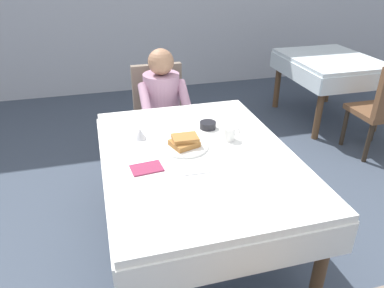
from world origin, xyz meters
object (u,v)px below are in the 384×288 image
at_px(diner_person, 163,103).
at_px(breakfast_stack, 185,141).
at_px(knife_right_of_plate, 216,145).
at_px(chair_diner, 160,112).
at_px(background_table_far, 329,67).
at_px(cup_coffee, 230,134).
at_px(dining_table_main, 198,166).
at_px(syrup_pitcher, 140,134).
at_px(plate_breakfast, 185,147).
at_px(bowl_butter, 208,125).
at_px(spoon_near_edge, 197,173).
at_px(fork_left_of_plate, 155,153).

xyz_separation_m(diner_person, breakfast_stack, (-0.05, -0.93, 0.12)).
bearing_deg(knife_right_of_plate, chair_diner, 2.64).
bearing_deg(background_table_far, cup_coffee, -138.29).
relative_size(dining_table_main, syrup_pitcher, 19.05).
relative_size(chair_diner, background_table_far, 0.83).
relative_size(plate_breakfast, knife_right_of_plate, 1.40).
height_order(bowl_butter, syrup_pitcher, syrup_pitcher).
relative_size(chair_diner, plate_breakfast, 3.32).
bearing_deg(spoon_near_edge, background_table_far, 44.66).
distance_m(diner_person, plate_breakfast, 0.94).
xyz_separation_m(breakfast_stack, fork_left_of_plate, (-0.19, -0.02, -0.04)).
bearing_deg(chair_diner, background_table_far, -165.04).
bearing_deg(diner_person, background_table_far, -161.07).
height_order(diner_person, fork_left_of_plate, diner_person).
distance_m(breakfast_stack, bowl_butter, 0.32).
xyz_separation_m(diner_person, background_table_far, (2.06, 0.71, -0.05)).
bearing_deg(background_table_far, plate_breakfast, -142.07).
height_order(cup_coffee, syrup_pitcher, cup_coffee).
bearing_deg(knife_right_of_plate, diner_person, 3.85).
distance_m(diner_person, fork_left_of_plate, 0.98).
bearing_deg(fork_left_of_plate, dining_table_main, -107.45).
distance_m(syrup_pitcher, knife_right_of_plate, 0.48).
bearing_deg(plate_breakfast, dining_table_main, -54.25).
xyz_separation_m(plate_breakfast, syrup_pitcher, (-0.24, 0.19, 0.03)).
bearing_deg(syrup_pitcher, bowl_butter, 5.07).
xyz_separation_m(breakfast_stack, bowl_butter, (0.22, 0.23, -0.02)).
bearing_deg(diner_person, bowl_butter, 103.77).
relative_size(chair_diner, knife_right_of_plate, 4.65).
bearing_deg(chair_diner, diner_person, 90.00).
bearing_deg(fork_left_of_plate, knife_right_of_plate, -93.75).
distance_m(breakfast_stack, knife_right_of_plate, 0.20).
bearing_deg(diner_person, plate_breakfast, 87.31).
bearing_deg(chair_diner, fork_left_of_plate, 78.10).
distance_m(fork_left_of_plate, background_table_far, 2.83).
distance_m(plate_breakfast, syrup_pitcher, 0.31).
distance_m(dining_table_main, fork_left_of_plate, 0.27).
relative_size(fork_left_of_plate, spoon_near_edge, 1.20).
height_order(chair_diner, breakfast_stack, chair_diner).
distance_m(dining_table_main, syrup_pitcher, 0.42).
xyz_separation_m(diner_person, cup_coffee, (0.25, -0.90, 0.11)).
distance_m(diner_person, cup_coffee, 0.95).
xyz_separation_m(dining_table_main, bowl_butter, (0.16, 0.31, 0.11)).
distance_m(plate_breakfast, knife_right_of_plate, 0.19).
xyz_separation_m(dining_table_main, breakfast_stack, (-0.06, 0.08, 0.13)).
bearing_deg(spoon_near_edge, breakfast_stack, 90.94).
height_order(diner_person, knife_right_of_plate, diner_person).
distance_m(cup_coffee, background_table_far, 2.43).
height_order(dining_table_main, background_table_far, same).
relative_size(diner_person, syrup_pitcher, 14.00).
height_order(dining_table_main, bowl_butter, bowl_butter).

